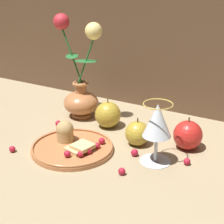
% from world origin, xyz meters
% --- Properties ---
extents(ground_plane, '(2.40, 2.40, 0.00)m').
position_xyz_m(ground_plane, '(0.00, 0.00, 0.00)').
color(ground_plane, '#9E8966').
rests_on(ground_plane, ground).
extents(vase, '(0.18, 0.11, 0.32)m').
position_xyz_m(vase, '(-0.15, 0.15, 0.10)').
color(vase, '#B77042').
rests_on(vase, ground_plane).
extents(plate_with_pastries, '(0.22, 0.22, 0.07)m').
position_xyz_m(plate_with_pastries, '(-0.05, -0.05, 0.01)').
color(plate_with_pastries, '#B77042').
rests_on(plate_with_pastries, ground_plane).
extents(wine_glass, '(0.08, 0.08, 0.16)m').
position_xyz_m(wine_glass, '(0.17, -0.00, 0.11)').
color(wine_glass, silver).
rests_on(wine_glass, ground_plane).
extents(apple_beside_vase, '(0.08, 0.08, 0.09)m').
position_xyz_m(apple_beside_vase, '(0.22, 0.11, 0.04)').
color(apple_beside_vase, red).
rests_on(apple_beside_vase, ground_plane).
extents(apple_near_glass, '(0.07, 0.07, 0.08)m').
position_xyz_m(apple_near_glass, '(0.09, 0.06, 0.03)').
color(apple_near_glass, '#B2932D').
rests_on(apple_near_glass, ground_plane).
extents(apple_at_table_edge, '(0.08, 0.08, 0.09)m').
position_xyz_m(apple_at_table_edge, '(-0.04, 0.12, 0.04)').
color(apple_at_table_edge, '#B2932D').
rests_on(apple_at_table_edge, ground_plane).
extents(berry_near_plate, '(0.02, 0.02, 0.02)m').
position_xyz_m(berry_near_plate, '(0.25, 0.02, 0.01)').
color(berry_near_plate, '#AD192D').
rests_on(berry_near_plate, ground_plane).
extents(berry_front_center, '(0.02, 0.02, 0.02)m').
position_xyz_m(berry_front_center, '(-0.17, 0.05, 0.01)').
color(berry_front_center, '#AD192D').
rests_on(berry_front_center, ground_plane).
extents(berry_by_glass_stem, '(0.02, 0.02, 0.02)m').
position_xyz_m(berry_by_glass_stem, '(0.13, -0.10, 0.01)').
color(berry_by_glass_stem, '#AD192D').
rests_on(berry_by_glass_stem, ground_plane).
extents(berry_under_candlestick, '(0.02, 0.02, 0.02)m').
position_xyz_m(berry_under_candlestick, '(-0.18, -0.14, 0.01)').
color(berry_under_candlestick, '#AD192D').
rests_on(berry_under_candlestick, ground_plane).
extents(berry_far_right, '(0.02, 0.02, 0.02)m').
position_xyz_m(berry_far_right, '(0.11, -0.00, 0.01)').
color(berry_far_right, '#AD192D').
rests_on(berry_far_right, ground_plane).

